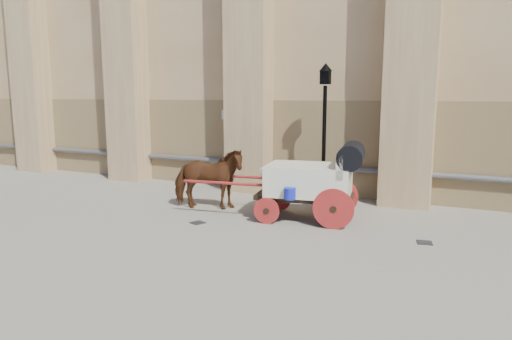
% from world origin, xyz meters
% --- Properties ---
extents(ground, '(90.00, 90.00, 0.00)m').
position_xyz_m(ground, '(0.00, 0.00, 0.00)').
color(ground, gray).
rests_on(ground, ground).
extents(horse, '(2.24, 1.52, 1.73)m').
position_xyz_m(horse, '(-0.95, 0.86, 0.87)').
color(horse, '#562E11').
rests_on(horse, ground).
extents(carriage, '(4.72, 1.90, 2.01)m').
position_xyz_m(carriage, '(2.10, 1.01, 1.08)').
color(carriage, black).
rests_on(carriage, ground).
extents(street_lamp, '(0.38, 0.38, 4.08)m').
position_xyz_m(street_lamp, '(1.71, 3.05, 2.18)').
color(street_lamp, black).
rests_on(street_lamp, ground).
extents(drain_grate_near, '(0.42, 0.42, 0.01)m').
position_xyz_m(drain_grate_near, '(-0.47, -0.49, 0.01)').
color(drain_grate_near, black).
rests_on(drain_grate_near, ground).
extents(drain_grate_far, '(0.37, 0.37, 0.01)m').
position_xyz_m(drain_grate_far, '(4.84, 0.24, 0.01)').
color(drain_grate_far, black).
rests_on(drain_grate_far, ground).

